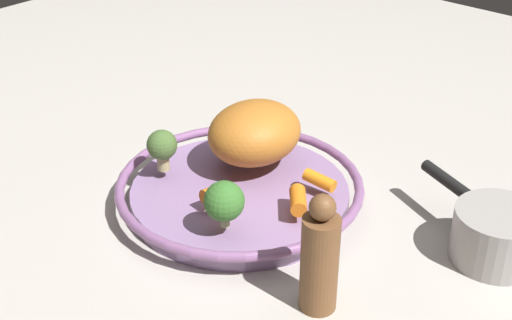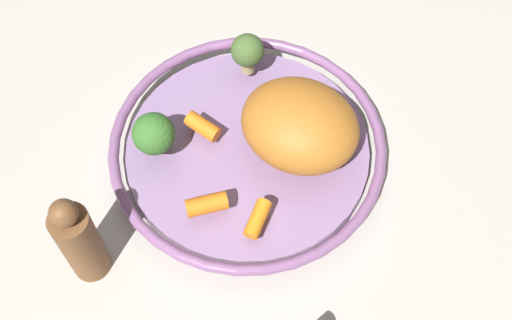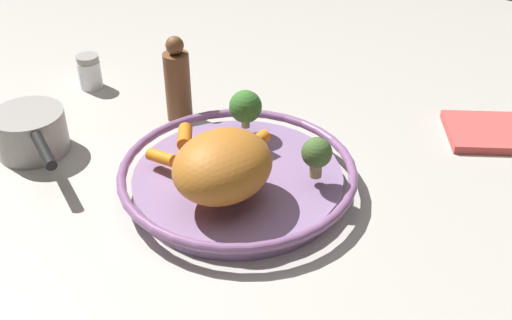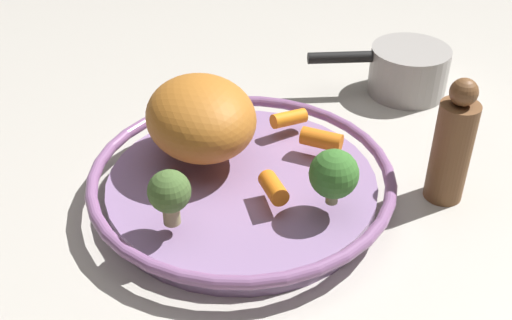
{
  "view_description": "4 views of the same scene",
  "coord_description": "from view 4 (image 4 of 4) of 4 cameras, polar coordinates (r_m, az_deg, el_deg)",
  "views": [
    {
      "loc": [
        -0.57,
        0.62,
        0.56
      ],
      "look_at": [
        -0.0,
        -0.03,
        0.06
      ],
      "focal_mm": 51.14,
      "sensor_mm": 36.0,
      "label": 1
    },
    {
      "loc": [
        -0.38,
        -0.2,
        0.71
      ],
      "look_at": [
        -0.02,
        -0.02,
        0.05
      ],
      "focal_mm": 46.08,
      "sensor_mm": 36.0,
      "label": 2
    },
    {
      "loc": [
        0.47,
        -0.55,
        0.54
      ],
      "look_at": [
        0.02,
        0.01,
        0.05
      ],
      "focal_mm": 43.89,
      "sensor_mm": 36.0,
      "label": 3
    },
    {
      "loc": [
        0.23,
        0.51,
        0.45
      ],
      "look_at": [
        -0.02,
        0.0,
        0.05
      ],
      "focal_mm": 44.75,
      "sensor_mm": 36.0,
      "label": 4
    }
  ],
  "objects": [
    {
      "name": "broccoli_floret_small",
      "position": [
        0.61,
        -7.75,
        -2.94
      ],
      "size": [
        0.04,
        0.04,
        0.06
      ],
      "color": "tan",
      "rests_on": "serving_bowl"
    },
    {
      "name": "baby_carrot_back",
      "position": [
        0.66,
        1.57,
        -2.49
      ],
      "size": [
        0.03,
        0.05,
        0.02
      ],
      "primitive_type": "cylinder",
      "rotation": [
        1.47,
        0.0,
        3.0
      ],
      "color": "orange",
      "rests_on": "serving_bowl"
    },
    {
      "name": "pepper_mill",
      "position": [
        0.72,
        17.14,
        1.18
      ],
      "size": [
        0.04,
        0.04,
        0.15
      ],
      "color": "brown",
      "rests_on": "ground_plane"
    },
    {
      "name": "broccoli_floret_mid",
      "position": [
        0.64,
        6.97,
        -1.27
      ],
      "size": [
        0.05,
        0.05,
        0.06
      ],
      "color": "#9BA566",
      "rests_on": "serving_bowl"
    },
    {
      "name": "saucepan",
      "position": [
        0.94,
        13.32,
        7.81
      ],
      "size": [
        0.19,
        0.12,
        0.07
      ],
      "color": "#9E9993",
      "rests_on": "ground_plane"
    },
    {
      "name": "baby_carrot_left",
      "position": [
        0.77,
        2.96,
        3.73
      ],
      "size": [
        0.05,
        0.02,
        0.02
      ],
      "primitive_type": "cylinder",
      "rotation": [
        1.48,
        0.0,
        1.64
      ],
      "color": "orange",
      "rests_on": "serving_bowl"
    },
    {
      "name": "serving_bowl",
      "position": [
        0.71,
        -1.28,
        -2.11
      ],
      "size": [
        0.34,
        0.34,
        0.04
      ],
      "color": "#8E709E",
      "rests_on": "ground_plane"
    },
    {
      "name": "ground_plane",
      "position": [
        0.72,
        -1.25,
        -3.45
      ],
      "size": [
        2.01,
        2.01,
        0.0
      ],
      "primitive_type": "plane",
      "color": "#B7B2A8"
    },
    {
      "name": "roast_chicken_piece",
      "position": [
        0.71,
        -4.95,
        3.82
      ],
      "size": [
        0.13,
        0.15,
        0.08
      ],
      "primitive_type": "ellipsoid",
      "rotation": [
        0.0,
        0.0,
        1.53
      ],
      "color": "#B86C25",
      "rests_on": "serving_bowl"
    },
    {
      "name": "baby_carrot_right",
      "position": [
        0.73,
        6.04,
        1.69
      ],
      "size": [
        0.05,
        0.05,
        0.02
      ],
      "primitive_type": "cylinder",
      "rotation": [
        1.57,
        0.0,
        3.86
      ],
      "color": "orange",
      "rests_on": "serving_bowl"
    }
  ]
}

